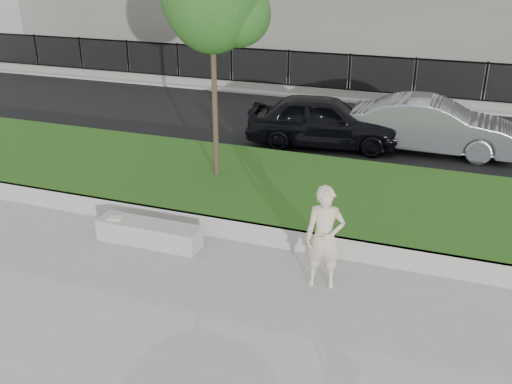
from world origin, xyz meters
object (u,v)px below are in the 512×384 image
at_px(stone_bench, 149,233).
at_px(car_dark, 324,121).
at_px(book, 115,218).
at_px(car_silver, 432,125).
at_px(man, 324,238).

xyz_separation_m(stone_bench, car_dark, (1.67, 6.36, 0.53)).
bearing_deg(book, car_silver, 39.21).
relative_size(stone_bench, car_dark, 0.48).
relative_size(stone_bench, book, 7.87).
relative_size(stone_bench, man, 1.16).
bearing_deg(stone_bench, car_dark, 75.28).
xyz_separation_m(stone_bench, car_silver, (4.40, 6.89, 0.53)).
height_order(book, car_dark, car_dark).
distance_m(stone_bench, car_dark, 6.60).
distance_m(man, car_dark, 6.84).
xyz_separation_m(book, car_dark, (2.33, 6.41, 0.32)).
distance_m(car_dark, car_silver, 2.78).
bearing_deg(stone_bench, car_silver, 57.39).
height_order(man, car_dark, man).
xyz_separation_m(man, book, (-3.96, 0.23, -0.43)).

